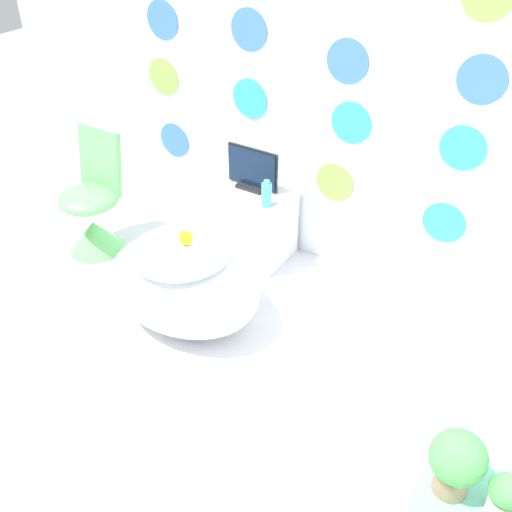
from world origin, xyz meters
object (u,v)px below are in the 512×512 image
object	(u,v)px
bathtub	(183,284)
potted_plant_left	(457,461)
vase	(267,194)
chair	(93,215)
potted_plant_right	(505,495)
tv	(252,171)

from	to	relation	value
bathtub	potted_plant_left	distance (m)	1.80
bathtub	vase	world-z (taller)	vase
chair	potted_plant_right	size ratio (longest dim) A/B	4.59
bathtub	chair	world-z (taller)	chair
tv	potted_plant_left	xyz separation A→B (m)	(1.67, -1.36, 0.01)
bathtub	vase	bearing A→B (deg)	74.97
chair	vase	size ratio (longest dim) A/B	4.80
chair	tv	size ratio (longest dim) A/B	2.31
chair	potted_plant_right	bearing A→B (deg)	-17.31
potted_plant_left	potted_plant_right	distance (m)	0.17
tv	vase	size ratio (longest dim) A/B	2.08
chair	potted_plant_left	world-z (taller)	chair
tv	chair	bearing A→B (deg)	-150.80
tv	potted_plant_left	distance (m)	2.16
potted_plant_right	chair	bearing A→B (deg)	162.69
chair	vase	xyz separation A→B (m)	(1.09, 0.36, 0.31)
chair	tv	bearing A→B (deg)	29.20
vase	potted_plant_right	xyz separation A→B (m)	(1.65, -1.21, -0.01)
bathtub	potted_plant_right	distance (m)	1.93
chair	tv	xyz separation A→B (m)	(0.90, 0.50, 0.35)
vase	tv	bearing A→B (deg)	143.14
chair	potted_plant_left	bearing A→B (deg)	-18.43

